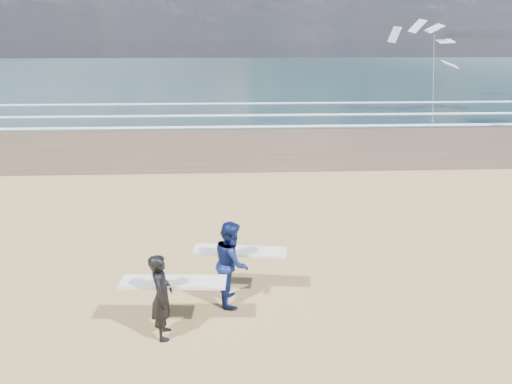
{
  "coord_description": "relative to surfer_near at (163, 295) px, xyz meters",
  "views": [
    {
      "loc": [
        1.76,
        -7.91,
        5.95
      ],
      "look_at": [
        2.44,
        6.0,
        1.14
      ],
      "focal_mm": 32.0,
      "sensor_mm": 36.0,
      "label": 1
    }
  ],
  "objects": [
    {
      "name": "surfer_far",
      "position": [
        1.4,
        1.24,
        0.06
      ],
      "size": [
        2.25,
        1.27,
        2.0
      ],
      "color": "#0E1A4F",
      "rests_on": "ground"
    },
    {
      "name": "kite_1",
      "position": [
        16.55,
        26.68,
        3.38
      ],
      "size": [
        6.09,
        4.77,
        7.61
      ],
      "color": "slate",
      "rests_on": "ground"
    },
    {
      "name": "foam_breakers",
      "position": [
        19.73,
        27.85,
        -0.9
      ],
      "size": [
        220.0,
        11.7,
        0.05
      ],
      "color": "white",
      "rests_on": "ground"
    },
    {
      "name": "ocean",
      "position": [
        19.73,
        71.75,
        -0.94
      ],
      "size": [
        220.0,
        100.0,
        0.02
      ],
      "primitive_type": "cube",
      "color": "#172F33",
      "rests_on": "ground"
    },
    {
      "name": "surfer_near",
      "position": [
        0.0,
        0.0,
        0.0
      ],
      "size": [
        2.23,
        1.03,
        1.86
      ],
      "color": "black",
      "rests_on": "ground"
    }
  ]
}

